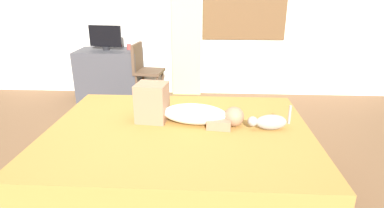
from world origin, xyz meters
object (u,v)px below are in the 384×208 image
(chair_by_desk, at_px, (144,68))
(person_lying, at_px, (184,110))
(desk, at_px, (110,75))
(bed, at_px, (179,154))
(cat, at_px, (269,122))
(tv_monitor, at_px, (105,37))
(cup, at_px, (129,47))

(chair_by_desk, bearing_deg, person_lying, -68.68)
(desk, distance_m, chair_by_desk, 0.57)
(bed, relative_size, desk, 2.51)
(person_lying, distance_m, cat, 0.73)
(bed, distance_m, tv_monitor, 2.51)
(cat, bearing_deg, desk, 133.90)
(cat, bearing_deg, person_lying, 171.18)
(desk, xyz_separation_m, cup, (0.29, 0.07, 0.41))
(bed, relative_size, person_lying, 2.40)
(person_lying, xyz_separation_m, chair_by_desk, (-0.71, 1.81, -0.08))
(desk, relative_size, cup, 11.27)
(bed, xyz_separation_m, desk, (-1.22, 2.07, 0.14))
(bed, height_order, cup, cup)
(cup, height_order, chair_by_desk, chair_by_desk)
(cat, xyz_separation_m, desk, (-1.97, 2.05, -0.17))
(cup, bearing_deg, person_lying, -64.44)
(cup, bearing_deg, desk, -166.67)
(cat, bearing_deg, bed, -177.89)
(bed, bearing_deg, tv_monitor, 120.95)
(bed, relative_size, cup, 28.32)
(cat, bearing_deg, chair_by_desk, 126.57)
(person_lying, relative_size, tv_monitor, 1.97)
(person_lying, distance_m, tv_monitor, 2.34)
(cup, xyz_separation_m, chair_by_desk, (0.25, -0.19, -0.27))
(bed, xyz_separation_m, cup, (-0.93, 2.14, 0.55))
(person_lying, bearing_deg, cup, 115.56)
(tv_monitor, bearing_deg, cup, 12.35)
(cat, height_order, chair_by_desk, chair_by_desk)
(tv_monitor, bearing_deg, cat, -45.75)
(cat, distance_m, desk, 2.84)
(person_lying, xyz_separation_m, cup, (-0.96, 2.00, 0.20))
(tv_monitor, bearing_deg, person_lying, -56.64)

